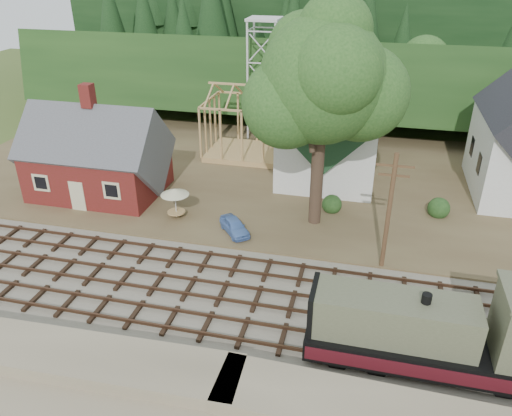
% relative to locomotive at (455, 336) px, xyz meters
% --- Properties ---
extents(ground, '(140.00, 140.00, 0.00)m').
position_rel_locomotive_xyz_m(ground, '(-10.29, 3.00, -2.21)').
color(ground, '#384C1E').
rests_on(ground, ground).
extents(railroad_bed, '(64.00, 11.00, 0.16)m').
position_rel_locomotive_xyz_m(railroad_bed, '(-10.29, 3.00, -2.13)').
color(railroad_bed, '#726B5B').
rests_on(railroad_bed, ground).
extents(village_flat, '(64.00, 26.00, 0.30)m').
position_rel_locomotive_xyz_m(village_flat, '(-10.29, 21.00, -2.06)').
color(village_flat, brown).
rests_on(village_flat, ground).
extents(hillside, '(70.00, 28.96, 12.74)m').
position_rel_locomotive_xyz_m(hillside, '(-10.29, 45.00, -2.21)').
color(hillside, '#1E3F19').
rests_on(hillside, ground).
extents(ridge, '(80.00, 20.00, 12.00)m').
position_rel_locomotive_xyz_m(ridge, '(-10.29, 61.00, -2.21)').
color(ridge, black).
rests_on(ridge, ground).
extents(depot, '(10.80, 7.41, 9.00)m').
position_rel_locomotive_xyz_m(depot, '(-26.29, 14.00, 1.00)').
color(depot, '#591D14').
rests_on(depot, village_flat).
extents(church, '(8.40, 15.17, 13.00)m').
position_rel_locomotive_xyz_m(church, '(-8.29, 22.68, 2.97)').
color(church, silver).
rests_on(church, village_flat).
extents(timber_frame, '(8.20, 6.20, 6.99)m').
position_rel_locomotive_xyz_m(timber_frame, '(-16.29, 25.00, 1.05)').
color(timber_frame, tan).
rests_on(timber_frame, village_flat).
extents(lattice_tower, '(3.20, 3.20, 12.12)m').
position_rel_locomotive_xyz_m(lattice_tower, '(-16.29, 31.00, 7.82)').
color(lattice_tower, silver).
rests_on(lattice_tower, village_flat).
extents(big_tree, '(10.90, 8.40, 14.70)m').
position_rel_locomotive_xyz_m(big_tree, '(-8.12, 13.08, 8.00)').
color(big_tree, '#38281E').
rests_on(big_tree, village_flat).
extents(telegraph_pole_near, '(2.20, 0.28, 8.00)m').
position_rel_locomotive_xyz_m(telegraph_pole_near, '(-3.29, 8.20, 2.03)').
color(telegraph_pole_near, '#4C331E').
rests_on(telegraph_pole_near, ground).
extents(locomotive, '(12.64, 3.16, 5.04)m').
position_rel_locomotive_xyz_m(locomotive, '(0.00, 0.00, 0.00)').
color(locomotive, black).
rests_on(locomotive, railroad_bed).
extents(car_blue, '(3.01, 3.28, 1.09)m').
position_rel_locomotive_xyz_m(car_blue, '(-13.60, 9.96, -1.37)').
color(car_blue, '#638DD4').
rests_on(car_blue, village_flat).
extents(car_green, '(3.44, 2.26, 1.07)m').
position_rel_locomotive_xyz_m(car_green, '(-31.23, 15.29, -1.38)').
color(car_green, '#7BA874').
rests_on(car_green, village_flat).
extents(patio_set, '(2.12, 2.12, 2.36)m').
position_rel_locomotive_xyz_m(patio_set, '(-18.53, 11.22, 0.09)').
color(patio_set, silver).
rests_on(patio_set, village_flat).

